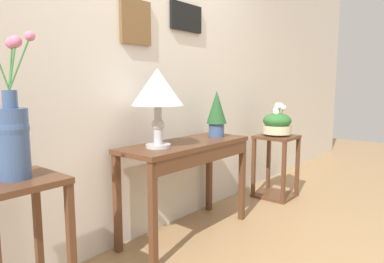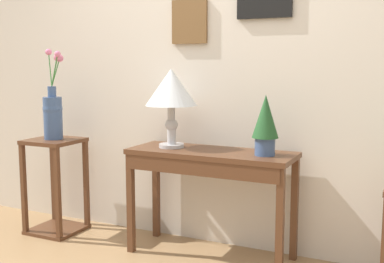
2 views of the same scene
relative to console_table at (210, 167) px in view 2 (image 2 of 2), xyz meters
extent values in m
cube|color=beige|center=(-0.11, 0.33, 0.76)|extent=(9.00, 0.10, 2.80)
cube|color=brown|center=(-0.28, 0.26, 1.00)|extent=(0.28, 0.02, 0.32)
cube|color=#BC8F9C|center=(-0.28, 0.26, 1.00)|extent=(0.22, 0.01, 0.25)
cube|color=black|center=(0.28, 0.26, 1.11)|extent=(0.38, 0.02, 0.23)
cube|color=slate|center=(0.28, 0.26, 1.11)|extent=(0.31, 0.01, 0.18)
cube|color=#56331E|center=(0.00, 0.02, 0.09)|extent=(1.14, 0.42, 0.03)
cube|color=#56331E|center=(0.00, -0.17, 0.02)|extent=(1.08, 0.03, 0.10)
cube|color=#56331E|center=(-0.54, -0.16, -0.28)|extent=(0.05, 0.04, 0.71)
cube|color=#56331E|center=(0.54, -0.16, -0.28)|extent=(0.04, 0.04, 0.71)
cube|color=#56331E|center=(-0.54, 0.20, -0.28)|extent=(0.05, 0.04, 0.71)
cube|color=#56331E|center=(0.54, 0.20, -0.28)|extent=(0.04, 0.04, 0.71)
cylinder|color=#B7B7BC|center=(-0.31, 0.02, 0.12)|extent=(0.18, 0.18, 0.02)
cylinder|color=#B7B7BC|center=(-0.31, 0.02, 0.20)|extent=(0.06, 0.06, 0.14)
sphere|color=#B7B7BC|center=(-0.31, 0.02, 0.27)|extent=(0.09, 0.09, 0.09)
cylinder|color=#B7B7BC|center=(-0.31, 0.02, 0.34)|extent=(0.05, 0.05, 0.14)
cone|color=silver|center=(-0.31, 0.02, 0.53)|extent=(0.36, 0.36, 0.26)
cylinder|color=#3D5684|center=(0.38, 0.01, 0.17)|extent=(0.13, 0.13, 0.11)
cone|color=#235128|center=(0.38, 0.01, 0.36)|extent=(0.17, 0.17, 0.28)
cube|color=#56331E|center=(-1.31, -0.05, 0.10)|extent=(0.38, 0.38, 0.03)
cube|color=#56331E|center=(-1.31, -0.05, -0.62)|extent=(0.38, 0.38, 0.03)
cube|color=#56331E|center=(-1.48, -0.22, -0.26)|extent=(0.04, 0.03, 0.69)
cube|color=#56331E|center=(-1.14, -0.22, -0.26)|extent=(0.04, 0.03, 0.69)
cube|color=#56331E|center=(-1.48, 0.12, -0.26)|extent=(0.04, 0.04, 0.69)
cube|color=#56331E|center=(-1.14, 0.12, -0.26)|extent=(0.04, 0.04, 0.69)
cylinder|color=#3D5684|center=(-1.31, -0.05, 0.28)|extent=(0.14, 0.14, 0.33)
sphere|color=#3D5684|center=(-1.31, -0.05, 0.35)|extent=(0.15, 0.15, 0.15)
cylinder|color=#3D5684|center=(-1.31, -0.05, 0.48)|extent=(0.07, 0.07, 0.08)
cylinder|color=#387A38|center=(-1.27, -0.06, 0.65)|extent=(0.10, 0.04, 0.25)
sphere|color=pink|center=(-1.22, -0.08, 0.77)|extent=(0.05, 0.05, 0.05)
cylinder|color=#387A38|center=(-1.29, -0.02, 0.63)|extent=(0.06, 0.06, 0.22)
sphere|color=pink|center=(-1.27, 0.00, 0.74)|extent=(0.06, 0.06, 0.06)
cylinder|color=#387A38|center=(-1.29, -0.04, 0.63)|extent=(0.06, 0.03, 0.22)
sphere|color=pink|center=(-1.26, -0.03, 0.74)|extent=(0.06, 0.06, 0.06)
cylinder|color=#387A38|center=(-1.34, -0.02, 0.66)|extent=(0.07, 0.06, 0.27)
sphere|color=pink|center=(-1.37, 0.00, 0.79)|extent=(0.05, 0.05, 0.05)
cube|color=#56331E|center=(1.14, -0.27, -0.31)|extent=(0.04, 0.03, 0.60)
camera|label=1|loc=(-1.98, -1.68, 0.54)|focal=32.04mm
camera|label=2|loc=(1.30, -2.98, 0.69)|focal=45.69mm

